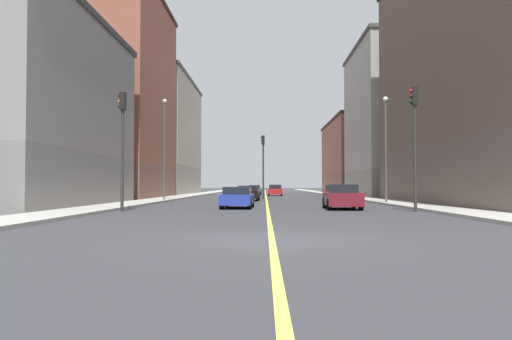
# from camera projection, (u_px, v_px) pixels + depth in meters

# --- Properties ---
(ground_plane) EXTENTS (400.00, 400.00, 0.00)m
(ground_plane) POSITION_uv_depth(u_px,v_px,m) (272.00, 240.00, 12.08)
(ground_plane) COLOR #303135
(ground_plane) RESTS_ON ground
(sidewalk_left) EXTENTS (2.64, 168.00, 0.15)m
(sidewalk_left) POSITION_uv_depth(u_px,v_px,m) (340.00, 195.00, 60.89)
(sidewalk_left) COLOR #9E9B93
(sidewalk_left) RESTS_ON ground
(sidewalk_right) EXTENTS (2.64, 168.00, 0.15)m
(sidewalk_right) POSITION_uv_depth(u_px,v_px,m) (192.00, 195.00, 61.21)
(sidewalk_right) COLOR #9E9B93
(sidewalk_right) RESTS_ON ground
(lane_center_stripe) EXTENTS (0.16, 154.00, 0.01)m
(lane_center_stripe) POSITION_uv_depth(u_px,v_px,m) (266.00, 196.00, 61.05)
(lane_center_stripe) COLOR #E5D14C
(lane_center_stripe) RESTS_ON ground
(building_left_near) EXTENTS (12.13, 25.45, 18.87)m
(building_left_near) POSITION_uv_depth(u_px,v_px,m) (511.00, 64.00, 33.08)
(building_left_near) COLOR brown
(building_left_near) RESTS_ON ground
(building_left_mid) EXTENTS (12.13, 16.80, 17.60)m
(building_left_mid) POSITION_uv_depth(u_px,v_px,m) (407.00, 121.00, 57.44)
(building_left_mid) COLOR gray
(building_left_mid) RESTS_ON ground
(building_left_far) EXTENTS (12.13, 23.68, 11.74)m
(building_left_far) POSITION_uv_depth(u_px,v_px,m) (367.00, 157.00, 79.84)
(building_left_far) COLOR brown
(building_left_far) RESTS_ON ground
(building_right_corner) EXTENTS (12.13, 17.99, 11.90)m
(building_right_corner) POSITION_uv_depth(u_px,v_px,m) (0.00, 110.00, 30.29)
(building_right_corner) COLOR slate
(building_right_corner) RESTS_ON ground
(building_right_midblock) EXTENTS (12.13, 16.90, 20.22)m
(building_right_midblock) POSITION_uv_depth(u_px,v_px,m) (102.00, 97.00, 49.25)
(building_right_midblock) COLOR brown
(building_right_midblock) RESTS_ON ground
(building_right_distant) EXTENTS (12.13, 22.28, 16.23)m
(building_right_distant) POSITION_uv_depth(u_px,v_px,m) (149.00, 137.00, 69.53)
(building_right_distant) COLOR #9D9688
(building_right_distant) RESTS_ON ground
(traffic_light_left_near) EXTENTS (0.40, 0.32, 6.33)m
(traffic_light_left_near) POSITION_uv_depth(u_px,v_px,m) (414.00, 131.00, 25.02)
(traffic_light_left_near) COLOR #2D2D2D
(traffic_light_left_near) RESTS_ON ground
(traffic_light_right_near) EXTENTS (0.40, 0.32, 6.11)m
(traffic_light_right_near) POSITION_uv_depth(u_px,v_px,m) (122.00, 134.00, 25.27)
(traffic_light_right_near) COLOR #2D2D2D
(traffic_light_right_near) RESTS_ON ground
(traffic_light_median_far) EXTENTS (0.40, 0.32, 6.23)m
(traffic_light_median_far) POSITION_uv_depth(u_px,v_px,m) (263.00, 158.00, 48.62)
(traffic_light_median_far) COLOR #2D2D2D
(traffic_light_median_far) RESTS_ON ground
(street_lamp_left_near) EXTENTS (0.36, 0.36, 7.50)m
(street_lamp_left_near) POSITION_uv_depth(u_px,v_px,m) (386.00, 138.00, 35.04)
(street_lamp_left_near) COLOR #4C4C51
(street_lamp_left_near) RESTS_ON ground
(street_lamp_right_near) EXTENTS (0.36, 0.36, 8.32)m
(street_lamp_right_near) POSITION_uv_depth(u_px,v_px,m) (164.00, 140.00, 40.79)
(street_lamp_right_near) COLOR #4C4C51
(street_lamp_right_near) RESTS_ON ground
(car_blue) EXTENTS (1.89, 4.22, 1.24)m
(car_blue) POSITION_uv_depth(u_px,v_px,m) (238.00, 198.00, 28.73)
(car_blue) COLOR #23389E
(car_blue) RESTS_ON ground
(car_teal) EXTENTS (1.94, 4.17, 1.33)m
(car_teal) POSITION_uv_depth(u_px,v_px,m) (254.00, 190.00, 67.67)
(car_teal) COLOR #196670
(car_teal) RESTS_ON ground
(car_red) EXTENTS (1.81, 3.97, 1.39)m
(car_red) POSITION_uv_depth(u_px,v_px,m) (275.00, 190.00, 61.18)
(car_red) COLOR red
(car_red) RESTS_ON ground
(car_black) EXTENTS (2.03, 4.28, 1.29)m
(car_black) POSITION_uv_depth(u_px,v_px,m) (248.00, 193.00, 42.37)
(car_black) COLOR black
(car_black) RESTS_ON ground
(car_maroon) EXTENTS (1.98, 3.99, 1.38)m
(car_maroon) POSITION_uv_depth(u_px,v_px,m) (342.00, 197.00, 27.51)
(car_maroon) COLOR maroon
(car_maroon) RESTS_ON ground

